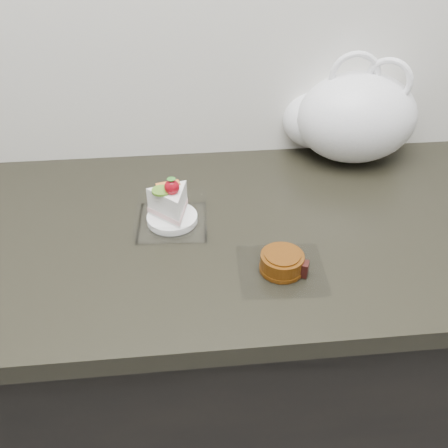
# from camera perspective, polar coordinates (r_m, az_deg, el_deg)

# --- Properties ---
(counter) EXTENTS (2.04, 0.64, 0.90)m
(counter) POSITION_cam_1_polar(r_m,az_deg,el_deg) (1.33, -1.63, -15.84)
(counter) COLOR black
(counter) RESTS_ON ground
(cake_tray) EXTENTS (0.15, 0.15, 0.11)m
(cake_tray) POSITION_cam_1_polar(r_m,az_deg,el_deg) (1.01, -6.01, 1.50)
(cake_tray) COLOR white
(cake_tray) RESTS_ON counter
(mooncake_wrap) EXTENTS (0.16, 0.16, 0.04)m
(mooncake_wrap) POSITION_cam_1_polar(r_m,az_deg,el_deg) (0.91, 6.72, -4.55)
(mooncake_wrap) COLOR white
(mooncake_wrap) RESTS_ON counter
(plastic_bag) EXTENTS (0.36, 0.30, 0.26)m
(plastic_bag) POSITION_cam_1_polar(r_m,az_deg,el_deg) (1.25, 14.03, 11.76)
(plastic_bag) COLOR white
(plastic_bag) RESTS_ON counter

